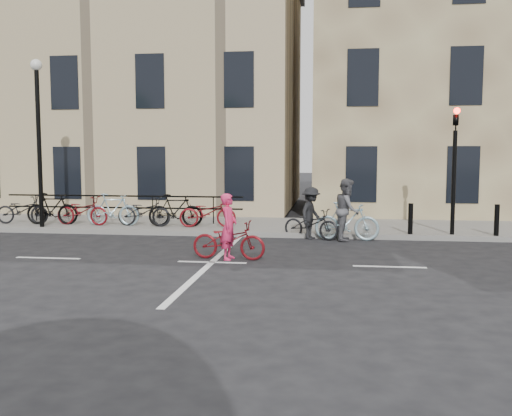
# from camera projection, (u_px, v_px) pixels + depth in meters

# --- Properties ---
(ground) EXTENTS (120.00, 120.00, 0.00)m
(ground) POSITION_uv_depth(u_px,v_px,m) (212.00, 262.00, 13.11)
(ground) COLOR black
(ground) RESTS_ON ground
(sidewalk) EXTENTS (46.00, 4.00, 0.15)m
(sidewalk) POSITION_uv_depth(u_px,v_px,m) (134.00, 224.00, 19.54)
(sidewalk) COLOR slate
(sidewalk) RESTS_ON ground
(building_east) EXTENTS (14.00, 10.00, 12.00)m
(building_east) POSITION_uv_depth(u_px,v_px,m) (483.00, 67.00, 24.16)
(building_east) COLOR #877251
(building_east) RESTS_ON sidewalk
(building_west) EXTENTS (20.00, 10.00, 10.00)m
(building_west) POSITION_uv_depth(u_px,v_px,m) (80.00, 96.00, 26.62)
(building_west) COLOR tan
(building_west) RESTS_ON sidewalk
(traffic_light) EXTENTS (0.18, 0.30, 3.90)m
(traffic_light) POSITION_uv_depth(u_px,v_px,m) (455.00, 155.00, 16.34)
(traffic_light) COLOR black
(traffic_light) RESTS_ON sidewalk
(lamp_post) EXTENTS (0.36, 0.36, 5.28)m
(lamp_post) POSITION_uv_depth(u_px,v_px,m) (38.00, 122.00, 17.97)
(lamp_post) COLOR black
(lamp_post) RESTS_ON sidewalk
(bollard_east) EXTENTS (0.14, 0.14, 0.90)m
(bollard_east) POSITION_uv_depth(u_px,v_px,m) (411.00, 219.00, 16.58)
(bollard_east) COLOR black
(bollard_east) RESTS_ON sidewalk
(bollard_west) EXTENTS (0.14, 0.14, 0.90)m
(bollard_west) POSITION_uv_depth(u_px,v_px,m) (497.00, 220.00, 16.27)
(bollard_west) COLOR black
(bollard_west) RESTS_ON sidewalk
(parked_bikes) EXTENTS (8.30, 1.23, 1.05)m
(parked_bikes) POSITION_uv_depth(u_px,v_px,m) (113.00, 210.00, 18.59)
(parked_bikes) COLOR black
(parked_bikes) RESTS_ON sidewalk
(cyclist_pink) EXTENTS (1.80, 0.76, 1.56)m
(cyclist_pink) POSITION_uv_depth(u_px,v_px,m) (229.00, 237.00, 13.44)
(cyclist_pink) COLOR maroon
(cyclist_pink) RESTS_ON ground
(cyclist_grey) EXTENTS (1.88, 0.92, 1.78)m
(cyclist_grey) POSITION_uv_depth(u_px,v_px,m) (347.00, 216.00, 16.35)
(cyclist_grey) COLOR #97BAC6
(cyclist_grey) RESTS_ON ground
(cyclist_dark) EXTENTS (1.81, 1.22, 1.52)m
(cyclist_dark) POSITION_uv_depth(u_px,v_px,m) (311.00, 219.00, 16.62)
(cyclist_dark) COLOR black
(cyclist_dark) RESTS_ON ground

